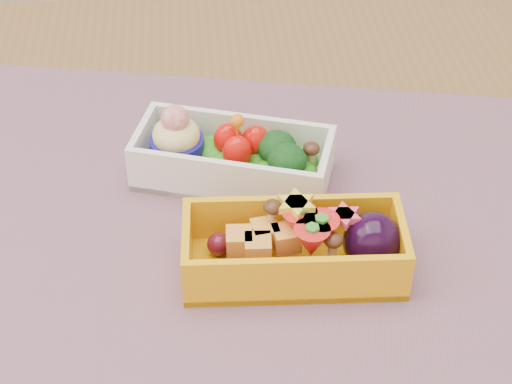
{
  "coord_description": "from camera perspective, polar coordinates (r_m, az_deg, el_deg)",
  "views": [
    {
      "loc": [
        -0.06,
        -0.52,
        1.22
      ],
      "look_at": [
        -0.01,
        -0.01,
        0.79
      ],
      "focal_mm": 59.59,
      "sensor_mm": 36.0,
      "label": 1
    }
  ],
  "objects": [
    {
      "name": "table",
      "position": [
        0.77,
        0.8,
        -7.27
      ],
      "size": [
        1.2,
        0.8,
        0.75
      ],
      "color": "brown",
      "rests_on": "ground"
    },
    {
      "name": "bento_white",
      "position": [
        0.72,
        -1.63,
        2.35
      ],
      "size": [
        0.18,
        0.12,
        0.07
      ],
      "rotation": [
        0.0,
        0.0,
        -0.31
      ],
      "color": "white",
      "rests_on": "placemat"
    },
    {
      "name": "bento_yellow",
      "position": [
        0.64,
        2.91,
        -3.7
      ],
      "size": [
        0.17,
        0.08,
        0.06
      ],
      "rotation": [
        0.0,
        0.0,
        -0.05
      ],
      "color": "#F3A80C",
      "rests_on": "placemat"
    },
    {
      "name": "placemat",
      "position": [
        0.69,
        -0.59,
        -2.74
      ],
      "size": [
        0.65,
        0.55,
        0.0
      ],
      "primitive_type": "cube",
      "rotation": [
        0.0,
        0.0,
        -0.21
      ],
      "color": "#865C62",
      "rests_on": "table"
    }
  ]
}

